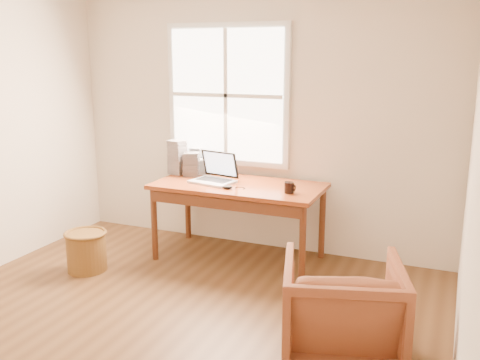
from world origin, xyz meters
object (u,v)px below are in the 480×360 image
object	(u,v)px
coffee_mug	(289,188)
laptop	(212,167)
wicker_stool	(87,252)
armchair	(342,311)
cd_stack_a	(196,160)
desk	(239,186)

from	to	relation	value
coffee_mug	laptop	bearing A→B (deg)	-177.07
wicker_stool	coffee_mug	xyz separation A→B (m)	(1.72, 0.69, 0.62)
laptop	coffee_mug	xyz separation A→B (m)	(0.80, -0.08, -0.10)
laptop	armchair	bearing A→B (deg)	-29.83
cd_stack_a	coffee_mug	bearing A→B (deg)	-22.57
desk	wicker_stool	size ratio (longest dim) A/B	4.47
laptop	coffee_mug	world-z (taller)	laptop
coffee_mug	cd_stack_a	distance (m)	1.28
desk	cd_stack_a	distance (m)	0.74
laptop	cd_stack_a	bearing A→B (deg)	143.71
armchair	laptop	size ratio (longest dim) A/B	1.80
wicker_stool	laptop	distance (m)	1.40
desk	wicker_stool	bearing A→B (deg)	-145.30
wicker_stool	laptop	size ratio (longest dim) A/B	0.84
laptop	coffee_mug	size ratio (longest dim) A/B	4.34
armchair	wicker_stool	distance (m)	2.56
wicker_stool	laptop	bearing A→B (deg)	39.44
desk	armchair	world-z (taller)	desk
armchair	wicker_stool	size ratio (longest dim) A/B	2.14
cd_stack_a	wicker_stool	bearing A→B (deg)	-114.90
desk	coffee_mug	xyz separation A→B (m)	(0.54, -0.13, 0.07)
armchair	coffee_mug	distance (m)	1.54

